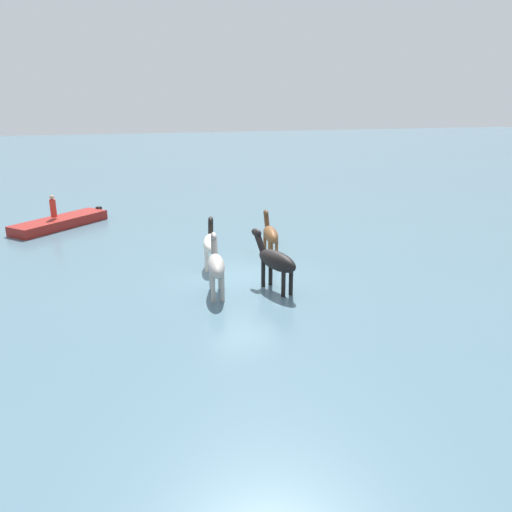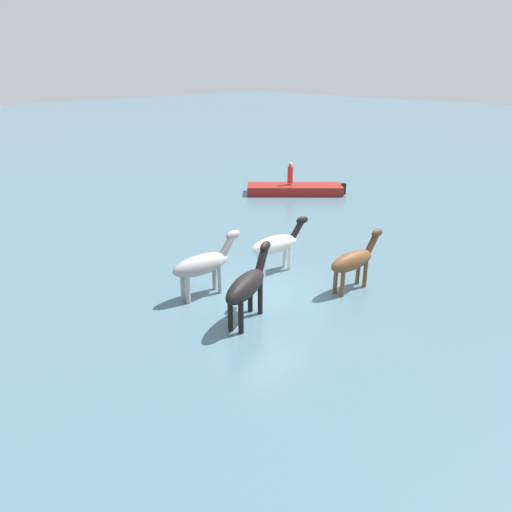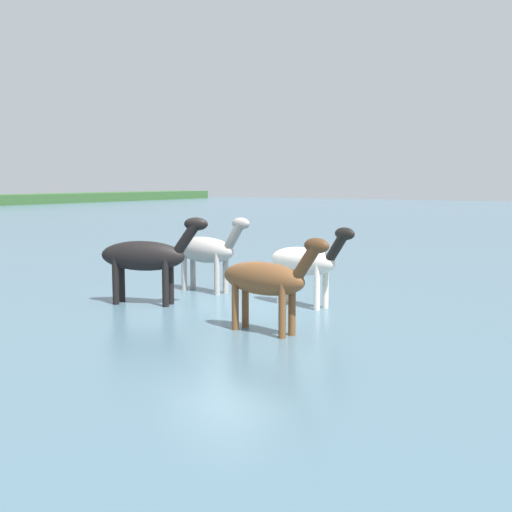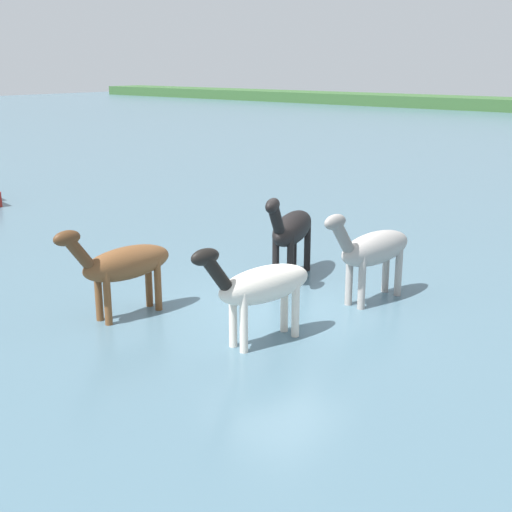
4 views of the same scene
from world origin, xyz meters
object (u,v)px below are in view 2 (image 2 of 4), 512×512
horse_lead (354,261)px  horse_pinto_flank (277,244)px  boat_motor_center (295,191)px  person_boatman_standing (290,174)px  horse_dun_straggler (203,264)px  horse_gray_outer (247,285)px

horse_lead → horse_pinto_flank: bearing=109.8°
horse_pinto_flank → boat_motor_center: 11.12m
horse_pinto_flank → person_boatman_standing: 11.12m
horse_lead → person_boatman_standing: (9.67, -8.08, 0.13)m
horse_pinto_flank → boat_motor_center: bearing=49.3°
horse_dun_straggler → person_boatman_standing: bearing=36.6°
horse_gray_outer → horse_dun_straggler: bearing=67.4°
horse_pinto_flank → boat_motor_center: size_ratio=0.49×
horse_dun_straggler → horse_pinto_flank: bearing=0.9°
horse_lead → person_boatman_standing: size_ratio=2.05×
horse_gray_outer → person_boatman_standing: size_ratio=2.22×
horse_gray_outer → person_boatman_standing: bearing=17.3°
horse_gray_outer → horse_lead: size_ratio=1.08×
horse_dun_straggler → horse_pinto_flank: horse_dun_straggler is taller
horse_dun_straggler → horse_lead: (-3.17, -3.74, -0.06)m
boat_motor_center → person_boatman_standing: (0.26, 0.16, 0.98)m
boat_motor_center → person_boatman_standing: person_boatman_standing is taller
horse_dun_straggler → boat_motor_center: (6.24, -11.99, -0.91)m
horse_gray_outer → horse_lead: bearing=-33.1°
horse_dun_straggler → person_boatman_standing: (6.50, -11.83, 0.07)m
horse_dun_straggler → horse_lead: bearing=-32.4°
boat_motor_center → horse_dun_straggler: bearing=73.4°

